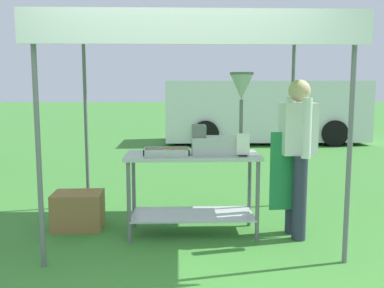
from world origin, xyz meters
The scene contains 9 objects.
ground_plane centered at (0.00, 6.00, 0.00)m, with size 70.00×70.00×0.00m, color #3D7F33.
stall_canopy centered at (0.18, 1.39, 2.07)m, with size 2.83×2.09×2.15m.
donut_cart centered at (0.18, 1.30, 0.61)m, with size 1.37×0.58×0.85m.
donut_tray centered at (-0.08, 1.22, 0.88)m, with size 0.45×0.27×0.07m.
donut_fryer centered at (0.50, 1.27, 1.14)m, with size 0.62×0.28×0.83m.
menu_sign centered at (0.67, 1.12, 0.95)m, with size 0.13×0.05×0.23m.
vendor centered at (1.23, 1.19, 0.90)m, with size 0.46×0.54×1.61m.
supply_crate centered at (-1.07, 1.52, 0.20)m, with size 0.54×0.41×0.40m.
van_white centered at (2.43, 8.84, 0.88)m, with size 5.41×2.11×1.69m.
Camera 1 is at (0.03, -3.08, 1.54)m, focal length 40.24 mm.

